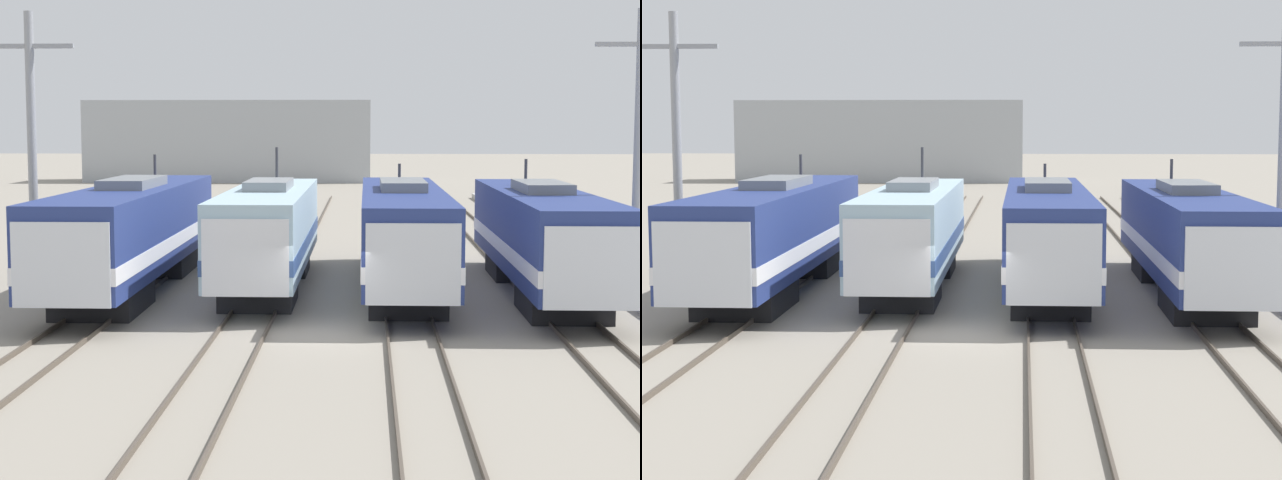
{
  "view_description": "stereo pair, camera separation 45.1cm",
  "coord_description": "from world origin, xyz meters",
  "views": [
    {
      "loc": [
        1.13,
        -30.81,
        6.12
      ],
      "look_at": [
        -0.3,
        2.43,
        2.54
      ],
      "focal_mm": 60.0,
      "sensor_mm": 36.0,
      "label": 1
    },
    {
      "loc": [
        1.58,
        -30.79,
        6.12
      ],
      "look_at": [
        -0.3,
        2.43,
        2.54
      ],
      "focal_mm": 60.0,
      "sensor_mm": 36.0,
      "label": 2
    }
  ],
  "objects": [
    {
      "name": "catenary_tower_left",
      "position": [
        -10.68,
        6.6,
        5.32
      ],
      "size": [
        3.14,
        0.32,
        10.08
      ],
      "color": "gray",
      "rests_on": "ground_plane"
    },
    {
      "name": "locomotive_far_right",
      "position": [
        7.49,
        7.55,
        2.11
      ],
      "size": [
        3.03,
        18.06,
        4.79
      ],
      "color": "black",
      "rests_on": "ground_plane"
    },
    {
      "name": "catenary_tower_right",
      "position": [
        10.53,
        6.6,
        5.32
      ],
      "size": [
        3.14,
        0.32,
        10.08
      ],
      "color": "gray",
      "rests_on": "ground_plane"
    },
    {
      "name": "ground_plane",
      "position": [
        0.0,
        0.0,
        0.0
      ],
      "size": [
        400.0,
        400.0,
        0.0
      ],
      "primitive_type": "plane",
      "color": "gray"
    },
    {
      "name": "locomotive_far_left",
      "position": [
        -7.49,
        7.78,
        2.16
      ],
      "size": [
        3.11,
        19.16,
        4.93
      ],
      "color": "black",
      "rests_on": "ground_plane"
    },
    {
      "name": "locomotive_center_right",
      "position": [
        2.5,
        8.38,
        2.11
      ],
      "size": [
        3.02,
        18.4,
        4.56
      ],
      "color": "black",
      "rests_on": "ground_plane"
    },
    {
      "name": "rail_pair_center_left",
      "position": [
        -2.5,
        0.0,
        0.07
      ],
      "size": [
        1.51,
        120.0,
        0.15
      ],
      "color": "#4C4238",
      "rests_on": "ground_plane"
    },
    {
      "name": "locomotive_center_left",
      "position": [
        -2.5,
        8.54,
        2.11
      ],
      "size": [
        2.92,
        16.15,
        5.23
      ],
      "color": "#232326",
      "rests_on": "ground_plane"
    },
    {
      "name": "depot_building",
      "position": [
        -13.78,
        86.39,
        4.39
      ],
      "size": [
        30.73,
        8.75,
        8.77
      ],
      "color": "#9EA3A8",
      "rests_on": "ground_plane"
    },
    {
      "name": "rail_pair_far_right",
      "position": [
        7.49,
        0.0,
        0.07
      ],
      "size": [
        1.5,
        120.0,
        0.15
      ],
      "color": "#4C4238",
      "rests_on": "ground_plane"
    },
    {
      "name": "rail_pair_far_left",
      "position": [
        -7.49,
        0.0,
        0.07
      ],
      "size": [
        1.5,
        120.0,
        0.15
      ],
      "color": "#4C4238",
      "rests_on": "ground_plane"
    },
    {
      "name": "rail_pair_center_right",
      "position": [
        2.5,
        0.0,
        0.07
      ],
      "size": [
        1.51,
        120.0,
        0.15
      ],
      "color": "#4C4238",
      "rests_on": "ground_plane"
    }
  ]
}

